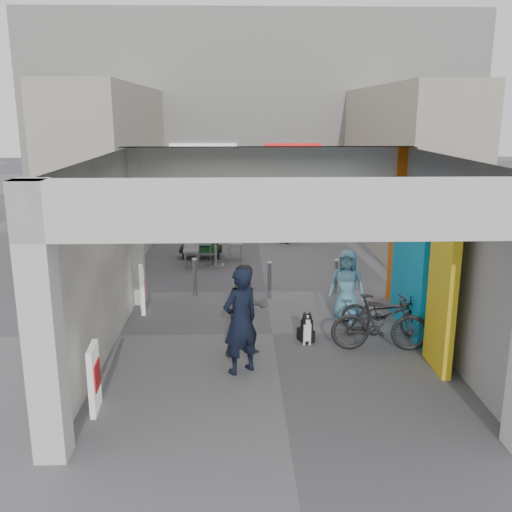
{
  "coord_description": "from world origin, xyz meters",
  "views": [
    {
      "loc": [
        -0.65,
        -10.45,
        4.23
      ],
      "look_at": [
        -0.29,
        1.0,
        1.33
      ],
      "focal_mm": 40.0,
      "sensor_mm": 36.0,
      "label": 1
    }
  ],
  "objects_px": {
    "man_elderly": "(347,286)",
    "cafe_set": "(211,251)",
    "border_collie": "(306,330)",
    "man_with_dog": "(241,321)",
    "man_crates": "(285,219)",
    "white_van": "(336,206)",
    "man_back_turned": "(247,311)",
    "bicycle_front": "(386,313)",
    "bicycle_rear": "(380,323)",
    "produce_stand": "(201,247)"
  },
  "relations": [
    {
      "from": "man_elderly",
      "to": "cafe_set",
      "type": "bearing_deg",
      "value": 144.19
    },
    {
      "from": "border_collie",
      "to": "man_with_dog",
      "type": "distance_m",
      "value": 1.85
    },
    {
      "from": "man_with_dog",
      "to": "man_crates",
      "type": "height_order",
      "value": "man_with_dog"
    },
    {
      "from": "man_with_dog",
      "to": "man_elderly",
      "type": "relative_size",
      "value": 1.2
    },
    {
      "from": "man_crates",
      "to": "white_van",
      "type": "distance_m",
      "value": 4.24
    },
    {
      "from": "man_back_turned",
      "to": "man_crates",
      "type": "bearing_deg",
      "value": 57.77
    },
    {
      "from": "bicycle_front",
      "to": "white_van",
      "type": "height_order",
      "value": "white_van"
    },
    {
      "from": "bicycle_rear",
      "to": "border_collie",
      "type": "bearing_deg",
      "value": 77.62
    },
    {
      "from": "produce_stand",
      "to": "bicycle_front",
      "type": "relative_size",
      "value": 0.72
    },
    {
      "from": "cafe_set",
      "to": "man_with_dog",
      "type": "xyz_separation_m",
      "value": [
        0.81,
        -7.16,
        0.56
      ]
    },
    {
      "from": "cafe_set",
      "to": "man_elderly",
      "type": "relative_size",
      "value": 1.08
    },
    {
      "from": "bicycle_front",
      "to": "bicycle_rear",
      "type": "distance_m",
      "value": 0.76
    },
    {
      "from": "border_collie",
      "to": "man_with_dog",
      "type": "xyz_separation_m",
      "value": [
        -1.24,
        -1.2,
        0.66
      ]
    },
    {
      "from": "man_elderly",
      "to": "bicycle_rear",
      "type": "relative_size",
      "value": 0.85
    },
    {
      "from": "man_with_dog",
      "to": "bicycle_front",
      "type": "bearing_deg",
      "value": 174.23
    },
    {
      "from": "border_collie",
      "to": "bicycle_rear",
      "type": "distance_m",
      "value": 1.38
    },
    {
      "from": "produce_stand",
      "to": "man_with_dog",
      "type": "bearing_deg",
      "value": -86.96
    },
    {
      "from": "border_collie",
      "to": "bicycle_rear",
      "type": "xyz_separation_m",
      "value": [
        1.29,
        -0.39,
        0.28
      ]
    },
    {
      "from": "man_elderly",
      "to": "man_with_dog",
      "type": "bearing_deg",
      "value": -110.91
    },
    {
      "from": "man_back_turned",
      "to": "man_elderly",
      "type": "relative_size",
      "value": 1.1
    },
    {
      "from": "man_with_dog",
      "to": "border_collie",
      "type": "bearing_deg",
      "value": -170.1
    },
    {
      "from": "man_elderly",
      "to": "white_van",
      "type": "bearing_deg",
      "value": 103.72
    },
    {
      "from": "cafe_set",
      "to": "produce_stand",
      "type": "distance_m",
      "value": 0.69
    },
    {
      "from": "bicycle_front",
      "to": "white_van",
      "type": "bearing_deg",
      "value": 15.27
    },
    {
      "from": "man_back_turned",
      "to": "man_elderly",
      "type": "distance_m",
      "value": 2.67
    },
    {
      "from": "white_van",
      "to": "man_elderly",
      "type": "bearing_deg",
      "value": -167.46
    },
    {
      "from": "man_with_dog",
      "to": "white_van",
      "type": "height_order",
      "value": "man_with_dog"
    },
    {
      "from": "man_with_dog",
      "to": "man_elderly",
      "type": "xyz_separation_m",
      "value": [
        2.2,
        2.36,
        -0.15
      ]
    },
    {
      "from": "cafe_set",
      "to": "man_elderly",
      "type": "bearing_deg",
      "value": -57.91
    },
    {
      "from": "man_with_dog",
      "to": "white_van",
      "type": "relative_size",
      "value": 0.48
    },
    {
      "from": "bicycle_rear",
      "to": "man_crates",
      "type": "bearing_deg",
      "value": 10.96
    },
    {
      "from": "man_with_dog",
      "to": "bicycle_rear",
      "type": "relative_size",
      "value": 1.02
    },
    {
      "from": "bicycle_front",
      "to": "white_van",
      "type": "distance_m",
      "value": 11.68
    },
    {
      "from": "border_collie",
      "to": "man_elderly",
      "type": "xyz_separation_m",
      "value": [
        0.96,
        1.16,
        0.51
      ]
    },
    {
      "from": "border_collie",
      "to": "man_back_turned",
      "type": "bearing_deg",
      "value": -177.05
    },
    {
      "from": "man_crates",
      "to": "bicycle_rear",
      "type": "bearing_deg",
      "value": 117.98
    },
    {
      "from": "border_collie",
      "to": "man_elderly",
      "type": "distance_m",
      "value": 1.59
    },
    {
      "from": "cafe_set",
      "to": "bicycle_front",
      "type": "xyz_separation_m",
      "value": [
        3.62,
        -5.64,
        0.1
      ]
    },
    {
      "from": "produce_stand",
      "to": "man_back_turned",
      "type": "height_order",
      "value": "man_back_turned"
    },
    {
      "from": "bicycle_front",
      "to": "bicycle_rear",
      "type": "xyz_separation_m",
      "value": [
        -0.28,
        -0.71,
        0.08
      ]
    },
    {
      "from": "man_with_dog",
      "to": "bicycle_front",
      "type": "height_order",
      "value": "man_with_dog"
    },
    {
      "from": "border_collie",
      "to": "man_back_turned",
      "type": "height_order",
      "value": "man_back_turned"
    },
    {
      "from": "man_elderly",
      "to": "bicycle_front",
      "type": "distance_m",
      "value": 1.08
    },
    {
      "from": "bicycle_rear",
      "to": "white_van",
      "type": "xyz_separation_m",
      "value": [
        1.26,
        12.34,
        0.12
      ]
    },
    {
      "from": "cafe_set",
      "to": "man_back_turned",
      "type": "height_order",
      "value": "man_back_turned"
    },
    {
      "from": "man_elderly",
      "to": "produce_stand",
      "type": "bearing_deg",
      "value": 143.86
    },
    {
      "from": "man_back_turned",
      "to": "man_crates",
      "type": "relative_size",
      "value": 1.02
    },
    {
      "from": "bicycle_front",
      "to": "produce_stand",
      "type": "bearing_deg",
      "value": 52.43
    },
    {
      "from": "man_elderly",
      "to": "man_crates",
      "type": "bearing_deg",
      "value": 117.56
    },
    {
      "from": "man_crates",
      "to": "white_van",
      "type": "relative_size",
      "value": 0.43
    }
  ]
}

